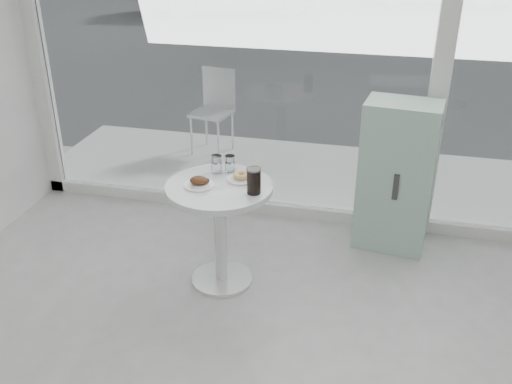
% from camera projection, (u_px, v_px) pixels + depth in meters
% --- Properties ---
extents(room_shell, '(6.00, 6.00, 6.00)m').
position_uv_depth(room_shell, '(76.00, 226.00, 1.03)').
color(room_shell, silver).
rests_on(room_shell, ground).
extents(storefront, '(5.00, 0.14, 3.00)m').
position_uv_depth(storefront, '(333.00, 15.00, 4.21)').
color(storefront, silver).
rests_on(storefront, ground).
extents(main_table, '(0.72, 0.72, 0.77)m').
position_uv_depth(main_table, '(220.00, 214.00, 3.89)').
color(main_table, silver).
rests_on(main_table, ground).
extents(patio_deck, '(5.60, 1.60, 0.05)m').
position_uv_depth(patio_deck, '(324.00, 176.00, 5.67)').
color(patio_deck, white).
rests_on(patio_deck, ground).
extents(street, '(40.00, 24.00, 0.00)m').
position_uv_depth(street, '(378.00, 2.00, 16.30)').
color(street, '#3B3B3B').
rests_on(street, ground).
extents(mint_cabinet, '(0.59, 0.43, 1.18)m').
position_uv_depth(mint_cabinet, '(396.00, 176.00, 4.34)').
color(mint_cabinet, '#86AB99').
rests_on(mint_cabinet, ground).
extents(patio_chair, '(0.45, 0.45, 0.88)m').
position_uv_depth(patio_chair, '(215.00, 105.00, 6.02)').
color(patio_chair, silver).
rests_on(patio_chair, patio_deck).
extents(plate_fritter, '(0.21, 0.21, 0.07)m').
position_uv_depth(plate_fritter, '(200.00, 182.00, 3.76)').
color(plate_fritter, white).
rests_on(plate_fritter, main_table).
extents(plate_donut, '(0.19, 0.19, 0.05)m').
position_uv_depth(plate_donut, '(241.00, 177.00, 3.85)').
color(plate_donut, white).
rests_on(plate_donut, main_table).
extents(water_tumbler_a, '(0.08, 0.08, 0.12)m').
position_uv_depth(water_tumbler_a, '(217.00, 165.00, 3.95)').
color(water_tumbler_a, white).
rests_on(water_tumbler_a, main_table).
extents(water_tumbler_b, '(0.07, 0.07, 0.12)m').
position_uv_depth(water_tumbler_b, '(230.00, 164.00, 3.97)').
color(water_tumbler_b, white).
rests_on(water_tumbler_b, main_table).
extents(cola_glass, '(0.09, 0.09, 0.17)m').
position_uv_depth(cola_glass, '(254.00, 181.00, 3.64)').
color(cola_glass, white).
rests_on(cola_glass, main_table).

